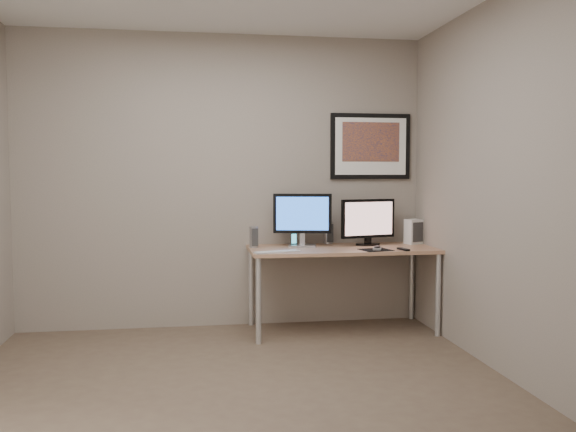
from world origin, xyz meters
The scene contains 14 objects.
floor centered at (0.00, 0.00, 0.00)m, with size 3.60×3.60×0.00m, color brown.
room centered at (0.00, 0.45, 1.64)m, with size 3.60×3.60×3.60m.
desk centered at (1.00, 1.35, 0.66)m, with size 1.60×0.70×0.73m.
framed_art centered at (1.35, 1.68, 1.62)m, with size 0.75×0.04×0.60m.
monitor_large centered at (0.68, 1.47, 0.99)m, with size 0.51×0.21×0.47m.
monitor_tv centered at (1.27, 1.46, 0.95)m, with size 0.52×0.17×0.41m.
speaker_left centered at (0.25, 1.47, 0.82)m, with size 0.07×0.07×0.18m, color #A5A5A9.
speaker_right centered at (0.95, 1.65, 0.83)m, with size 0.08×0.08×0.20m, color #A5A5A9.
phone_dock centered at (0.61, 1.50, 0.79)m, with size 0.06×0.06×0.12m, color black.
keyboard centered at (0.40, 1.10, 0.74)m, with size 0.38×0.10×0.01m, color silver.
mousepad centered at (1.24, 1.13, 0.73)m, with size 0.24×0.21×0.00m, color black.
mouse centered at (1.25, 1.12, 0.75)m, with size 0.06×0.11×0.04m, color black.
remote centered at (1.47, 1.09, 0.74)m, with size 0.04×0.15×0.02m, color black.
fan_unit centered at (1.72, 1.51, 0.84)m, with size 0.15×0.11×0.23m, color silver.
Camera 1 is at (-0.28, -3.76, 1.37)m, focal length 38.00 mm.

